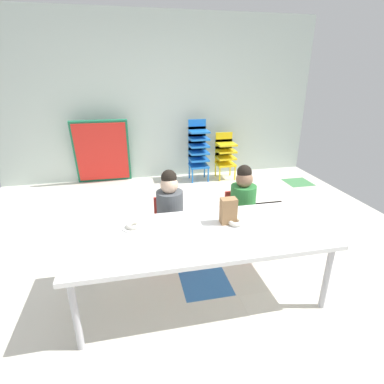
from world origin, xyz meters
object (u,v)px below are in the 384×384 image
kid_chair_blue_stack (198,147)px  kid_chair_yellow_stack (225,153)px  seated_child_middle_seat (243,200)px  paper_bag_brown (228,211)px  craft_table (200,237)px  seated_child_near_camera (170,206)px  donut_powdered_on_plate (133,225)px  donut_powdered_loose (235,222)px  paper_plate_near_edge (133,227)px  folded_activity_table (102,152)px

kid_chair_blue_stack → kid_chair_yellow_stack: bearing=-0.1°
seated_child_middle_seat → kid_chair_yellow_stack: 2.33m
kid_chair_yellow_stack → paper_bag_brown: 2.94m
craft_table → seated_child_near_camera: size_ratio=2.20×
seated_child_middle_seat → donut_powdered_on_plate: size_ratio=7.74×
donut_powdered_loose → seated_child_near_camera: bearing=129.5°
kid_chair_yellow_stack → donut_powdered_on_plate: bearing=-121.7°
craft_table → paper_plate_near_edge: paper_plate_near_edge is taller
craft_table → folded_activity_table: bearing=107.0°
craft_table → paper_plate_near_edge: size_ratio=11.23×
paper_bag_brown → folded_activity_table: bearing=112.1°
paper_bag_brown → seated_child_near_camera: bearing=128.2°
seated_child_near_camera → kid_chair_yellow_stack: (1.31, 2.26, -0.10)m
paper_plate_near_edge → kid_chair_blue_stack: bearing=66.4°
kid_chair_yellow_stack → paper_bag_brown: paper_bag_brown is taller
paper_plate_near_edge → seated_child_near_camera: bearing=51.4°
craft_table → folded_activity_table: 3.22m
kid_chair_blue_stack → seated_child_near_camera: bearing=-110.0°
craft_table → paper_bag_brown: 0.33m
kid_chair_blue_stack → kid_chair_yellow_stack: size_ratio=1.30×
paper_bag_brown → craft_table: bearing=-156.2°
seated_child_middle_seat → donut_powdered_loose: seated_child_middle_seat is taller
donut_powdered_loose → kid_chair_blue_stack: bearing=82.9°
folded_activity_table → paper_plate_near_edge: folded_activity_table is taller
seated_child_middle_seat → paper_bag_brown: size_ratio=4.17×
kid_chair_blue_stack → paper_bag_brown: (-0.41, -2.79, 0.13)m
paper_bag_brown → donut_powdered_on_plate: paper_bag_brown is taller
craft_table → kid_chair_blue_stack: bearing=77.0°
paper_bag_brown → donut_powdered_loose: size_ratio=1.74×
kid_chair_yellow_stack → donut_powdered_on_plate: 3.19m
seated_child_near_camera → seated_child_middle_seat: same height
seated_child_middle_seat → kid_chair_yellow_stack: size_ratio=1.15×
donut_powdered_on_plate → donut_powdered_loose: bearing=-7.9°
seated_child_middle_seat → folded_activity_table: 2.88m
paper_bag_brown → donut_powdered_on_plate: 0.79m
kid_chair_yellow_stack → paper_plate_near_edge: (-1.67, -2.71, 0.14)m
folded_activity_table → paper_bag_brown: folded_activity_table is taller
seated_child_middle_seat → paper_bag_brown: 0.65m
kid_chair_blue_stack → donut_powdered_loose: kid_chair_blue_stack is taller
kid_chair_yellow_stack → donut_powdered_loose: (-0.84, -2.83, 0.16)m
paper_plate_near_edge → craft_table: bearing=-20.5°
seated_child_near_camera → kid_chair_blue_stack: bearing=70.0°
kid_chair_blue_stack → paper_plate_near_edge: bearing=-113.6°
kid_chair_blue_stack → kid_chair_yellow_stack: 0.50m
craft_table → donut_powdered_loose: (0.32, 0.08, 0.06)m
craft_table → donut_powdered_loose: donut_powdered_loose is taller
seated_child_near_camera → donut_powdered_on_plate: 0.59m
kid_chair_yellow_stack → paper_plate_near_edge: 3.19m
seated_child_near_camera → seated_child_middle_seat: bearing=0.0°
kid_chair_yellow_stack → donut_powdered_loose: 2.95m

